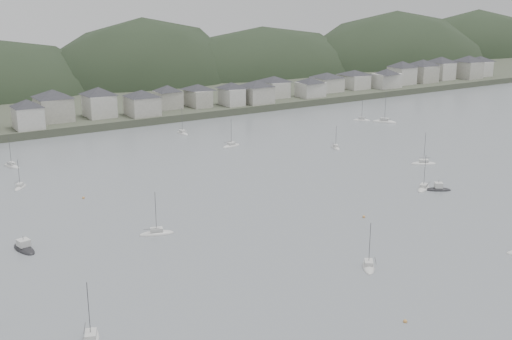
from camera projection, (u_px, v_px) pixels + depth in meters
ground at (483, 302)px, 112.31m from camera, size 900.00×900.00×0.00m
far_shore_land at (43, 85)px, 351.92m from camera, size 900.00×250.00×3.00m
forested_ridge at (67, 115)px, 337.08m from camera, size 851.55×103.94×102.57m
waterfront_town at (223, 91)px, 285.03m from camera, size 451.48×28.46×12.92m
sailboat_lead at (91, 340)px, 99.97m from camera, size 5.20×8.20×10.71m
moored_fleet at (235, 200)px, 165.76m from camera, size 261.89×177.57×13.34m
motor_launch_near at (438, 189)px, 174.13m from camera, size 7.17×6.00×3.68m
motor_launch_far at (24, 248)px, 134.61m from camera, size 4.41×8.54×3.94m
mooring_buoys at (277, 263)px, 127.94m from camera, size 124.33×100.10×0.70m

